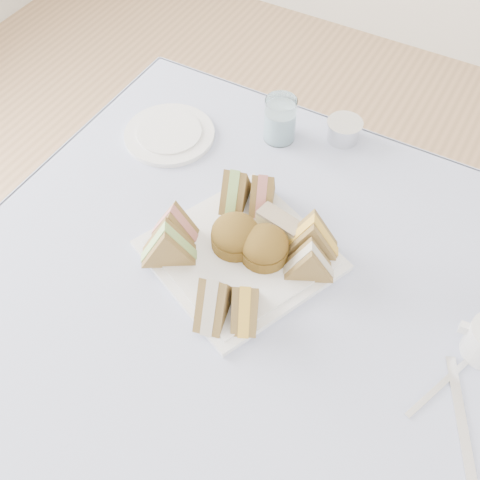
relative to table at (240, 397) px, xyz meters
The scene contains 20 objects.
floor 0.37m from the table, ahead, with size 4.00×4.00×0.00m, color #9E7751.
table is the anchor object (origin of this frame).
tablecloth 0.37m from the table, ahead, with size 1.02×1.02×0.01m, color #ADBAE8.
serving_plate 0.39m from the table, 119.70° to the left, with size 0.28×0.28×0.01m, color white.
sandwich_fl_a 0.46m from the table, 159.51° to the left, with size 0.08×0.04×0.07m, color olive, non-canonical shape.
sandwich_fl_b 0.46m from the table, behind, with size 0.10×0.05×0.09m, color olive, non-canonical shape.
sandwich_fr_a 0.43m from the table, 43.39° to the right, with size 0.09×0.04×0.08m, color olive, non-canonical shape.
sandwich_fr_b 0.43m from the table, 126.22° to the right, with size 0.10×0.05×0.09m, color olive, non-canonical shape.
sandwich_bl_a 0.48m from the table, 121.74° to the left, with size 0.09×0.04×0.08m, color olive, non-canonical shape.
sandwich_bl_b 0.48m from the table, 108.59° to the left, with size 0.09×0.04×0.08m, color olive, non-canonical shape.
sandwich_br_a 0.45m from the table, 55.23° to the left, with size 0.09×0.04×0.08m, color olive, non-canonical shape.
sandwich_br_b 0.46m from the table, 70.20° to the left, with size 0.10×0.05×0.09m, color olive, non-canonical shape.
scone_left 0.43m from the table, 123.65° to the left, with size 0.09×0.09×0.06m, color brown.
scone_right 0.43m from the table, 94.89° to the left, with size 0.09×0.09×0.06m, color brown.
pastry_slice 0.44m from the table, 93.44° to the left, with size 0.09×0.03×0.04m, color tan.
side_plate 0.58m from the table, 139.13° to the left, with size 0.19×0.19×0.01m, color white.
water_glass 0.60m from the table, 108.29° to the left, with size 0.07×0.07×0.10m, color white.
tea_strainer 0.61m from the table, 91.67° to the left, with size 0.07×0.07×0.04m, color silver.
knife 0.54m from the table, ahead, with size 0.02×0.19×0.00m, color silver.
fork 0.51m from the table, ahead, with size 0.01×0.16×0.00m, color silver.
Camera 1 is at (0.27, -0.47, 1.60)m, focal length 45.00 mm.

